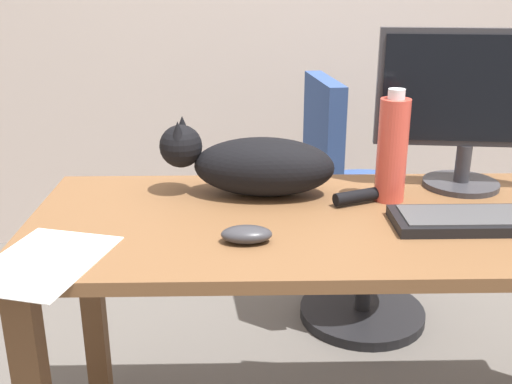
% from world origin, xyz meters
% --- Properties ---
extents(desk, '(1.57, 0.64, 0.74)m').
position_xyz_m(desk, '(0.00, 0.00, 0.63)').
color(desk, brown).
rests_on(desk, ground_plane).
extents(office_chair, '(0.48, 0.48, 0.94)m').
position_xyz_m(office_chair, '(0.13, 0.75, 0.41)').
color(office_chair, black).
rests_on(office_chair, ground_plane).
extents(monitor, '(0.48, 0.20, 0.41)m').
position_xyz_m(monitor, '(0.31, 0.21, 0.96)').
color(monitor, '#333338').
rests_on(monitor, desk).
extents(keyboard, '(0.44, 0.15, 0.03)m').
position_xyz_m(keyboard, '(0.28, -0.06, 0.75)').
color(keyboard, black).
rests_on(keyboard, desk).
extents(cat, '(0.61, 0.22, 0.20)m').
position_xyz_m(cat, '(-0.25, 0.16, 0.82)').
color(cat, black).
rests_on(cat, desk).
extents(computer_mouse, '(0.11, 0.06, 0.04)m').
position_xyz_m(computer_mouse, '(-0.27, -0.14, 0.75)').
color(computer_mouse, '#333338').
rests_on(computer_mouse, desk).
extents(paper_sheet, '(0.28, 0.34, 0.00)m').
position_xyz_m(paper_sheet, '(-0.68, -0.23, 0.74)').
color(paper_sheet, white).
rests_on(paper_sheet, desk).
extents(water_bottle, '(0.07, 0.07, 0.28)m').
position_xyz_m(water_bottle, '(0.09, 0.11, 0.87)').
color(water_bottle, '#D84C3D').
rests_on(water_bottle, desk).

